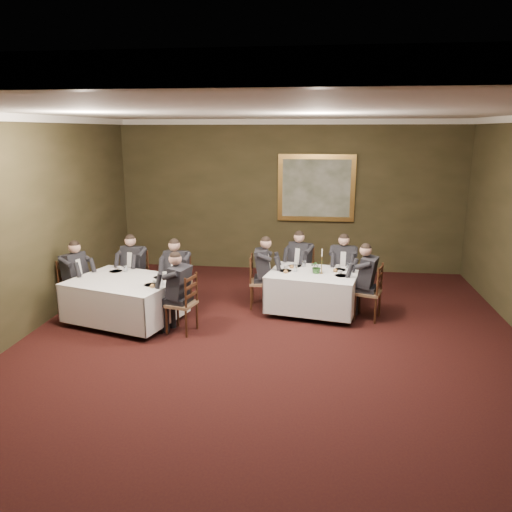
% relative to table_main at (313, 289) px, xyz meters
% --- Properties ---
extents(ground, '(10.00, 10.00, 0.00)m').
position_rel_table_main_xyz_m(ground, '(-0.61, -2.08, -0.45)').
color(ground, black).
rests_on(ground, ground).
extents(ceiling, '(8.00, 10.00, 0.10)m').
position_rel_table_main_xyz_m(ceiling, '(-0.61, -2.08, 3.05)').
color(ceiling, silver).
rests_on(ceiling, back_wall).
extents(back_wall, '(8.00, 0.10, 3.50)m').
position_rel_table_main_xyz_m(back_wall, '(-0.61, 2.92, 1.30)').
color(back_wall, '#2F2B17').
rests_on(back_wall, ground).
extents(crown_molding, '(8.00, 10.00, 0.12)m').
position_rel_table_main_xyz_m(crown_molding, '(-0.61, -2.08, 2.99)').
color(crown_molding, white).
rests_on(crown_molding, back_wall).
extents(table_main, '(1.78, 1.48, 0.67)m').
position_rel_table_main_xyz_m(table_main, '(0.00, 0.00, 0.00)').
color(table_main, black).
rests_on(table_main, ground).
extents(table_second, '(2.11, 1.82, 0.67)m').
position_rel_table_main_xyz_m(table_second, '(-3.21, -0.85, 0.00)').
color(table_second, black).
rests_on(table_second, ground).
extents(chair_main_backleft, '(0.58, 0.57, 1.00)m').
position_rel_table_main_xyz_m(chair_main_backleft, '(-0.26, 0.87, -0.17)').
color(chair_main_backleft, brown).
rests_on(chair_main_backleft, ground).
extents(diner_main_backleft, '(0.57, 0.61, 1.35)m').
position_rel_table_main_xyz_m(diner_main_backleft, '(-0.26, 0.86, 0.06)').
color(diner_main_backleft, black).
rests_on(diner_main_backleft, chair_main_backleft).
extents(chair_main_backright, '(0.49, 0.47, 1.00)m').
position_rel_table_main_xyz_m(chair_main_backright, '(0.57, 0.71, -0.17)').
color(chair_main_backright, brown).
rests_on(chair_main_backright, ground).
extents(diner_main_backright, '(0.45, 0.52, 1.35)m').
position_rel_table_main_xyz_m(diner_main_backright, '(0.57, 0.70, 0.06)').
color(diner_main_backright, black).
rests_on(diner_main_backright, chair_main_backright).
extents(chair_main_endleft, '(0.45, 0.47, 1.00)m').
position_rel_table_main_xyz_m(chair_main_endleft, '(-0.98, 0.19, -0.17)').
color(chair_main_endleft, brown).
rests_on(chair_main_endleft, ground).
extents(diner_main_endleft, '(0.51, 0.44, 1.35)m').
position_rel_table_main_xyz_m(diner_main_endleft, '(-0.97, 0.19, 0.06)').
color(diner_main_endleft, black).
rests_on(diner_main_endleft, chair_main_endleft).
extents(chair_main_endright, '(0.53, 0.54, 1.00)m').
position_rel_table_main_xyz_m(chair_main_endright, '(0.98, -0.19, -0.17)').
color(chair_main_endright, brown).
rests_on(chair_main_endright, ground).
extents(diner_main_endright, '(0.58, 0.52, 1.35)m').
position_rel_table_main_xyz_m(diner_main_endright, '(0.97, -0.19, 0.06)').
color(diner_main_endright, black).
rests_on(diner_main_endright, chair_main_endright).
extents(chair_sec_backleft, '(0.51, 0.49, 1.00)m').
position_rel_table_main_xyz_m(chair_sec_backleft, '(-3.42, 0.17, -0.17)').
color(chair_sec_backleft, brown).
rests_on(chair_sec_backleft, ground).
extents(diner_sec_backleft, '(0.48, 0.54, 1.35)m').
position_rel_table_main_xyz_m(diner_sec_backleft, '(-3.42, 0.16, 0.06)').
color(diner_sec_backleft, black).
rests_on(diner_sec_backleft, chair_sec_backleft).
extents(chair_sec_backright, '(0.49, 0.47, 1.00)m').
position_rel_table_main_xyz_m(chair_sec_backright, '(-2.49, -0.10, -0.17)').
color(chair_sec_backright, brown).
rests_on(chair_sec_backright, ground).
extents(diner_sec_backright, '(0.46, 0.53, 1.35)m').
position_rel_table_main_xyz_m(diner_sec_backright, '(-2.50, -0.12, 0.06)').
color(diner_sec_backright, black).
rests_on(diner_sec_backright, chair_sec_backright).
extents(chair_sec_endright, '(0.51, 0.52, 1.00)m').
position_rel_table_main_xyz_m(chair_sec_endright, '(-2.12, -1.17, -0.17)').
color(chair_sec_endright, brown).
rests_on(chair_sec_endright, ground).
extents(diner_sec_endright, '(0.56, 0.50, 1.35)m').
position_rel_table_main_xyz_m(diner_sec_endright, '(-2.14, -1.17, 0.06)').
color(diner_sec_endright, black).
rests_on(diner_sec_endright, chair_sec_endright).
extents(chair_sec_endleft, '(0.55, 0.56, 1.00)m').
position_rel_table_main_xyz_m(chair_sec_endleft, '(-4.30, -0.53, -0.17)').
color(chair_sec_endleft, brown).
rests_on(chair_sec_endleft, ground).
extents(diner_sec_endleft, '(0.59, 0.54, 1.35)m').
position_rel_table_main_xyz_m(diner_sec_endleft, '(-4.29, -0.54, 0.06)').
color(diner_sec_endleft, black).
rests_on(diner_sec_endleft, chair_sec_endleft).
extents(centerpiece, '(0.28, 0.25, 0.26)m').
position_rel_table_main_xyz_m(centerpiece, '(0.06, -0.04, 0.45)').
color(centerpiece, '#2D5926').
rests_on(centerpiece, table_main).
extents(candlestick, '(0.07, 0.07, 0.47)m').
position_rel_table_main_xyz_m(candlestick, '(0.14, -0.06, 0.49)').
color(candlestick, '#A77733').
rests_on(candlestick, table_main).
extents(place_setting_table_main, '(0.33, 0.31, 0.14)m').
position_rel_table_main_xyz_m(place_setting_table_main, '(-0.30, 0.43, 0.35)').
color(place_setting_table_main, white).
rests_on(place_setting_table_main, table_main).
extents(place_setting_table_second, '(0.33, 0.31, 0.14)m').
position_rel_table_main_xyz_m(place_setting_table_second, '(-3.52, -0.33, 0.35)').
color(place_setting_table_second, white).
rests_on(place_setting_table_second, table_second).
extents(painting, '(1.76, 0.09, 1.53)m').
position_rel_table_main_xyz_m(painting, '(0.00, 2.86, 1.51)').
color(painting, '#DFA551').
rests_on(painting, back_wall).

